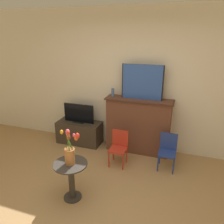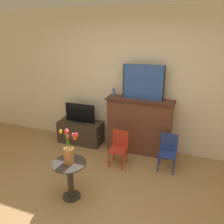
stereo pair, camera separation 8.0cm
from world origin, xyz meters
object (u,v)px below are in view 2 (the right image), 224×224
(vase_tulips, at_px, (69,151))
(chair_blue, at_px, (168,150))
(chair_red, at_px, (119,146))
(tv_monitor, at_px, (80,113))
(painting, at_px, (143,82))

(vase_tulips, bearing_deg, chair_blue, 45.34)
(chair_blue, bearing_deg, chair_red, -169.69)
(tv_monitor, relative_size, vase_tulips, 1.27)
(chair_blue, distance_m, vase_tulips, 1.74)
(chair_red, relative_size, vase_tulips, 1.19)
(tv_monitor, xyz_separation_m, vase_tulips, (0.67, -1.57, 0.10))
(painting, xyz_separation_m, vase_tulips, (-0.61, -1.63, -0.64))
(tv_monitor, bearing_deg, chair_red, -26.33)
(tv_monitor, height_order, chair_red, tv_monitor)
(tv_monitor, distance_m, vase_tulips, 1.71)
(tv_monitor, relative_size, chair_blue, 1.06)
(tv_monitor, xyz_separation_m, chair_blue, (1.86, -0.36, -0.31))
(painting, distance_m, vase_tulips, 1.85)
(tv_monitor, bearing_deg, painting, 2.65)
(painting, height_order, chair_blue, painting)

